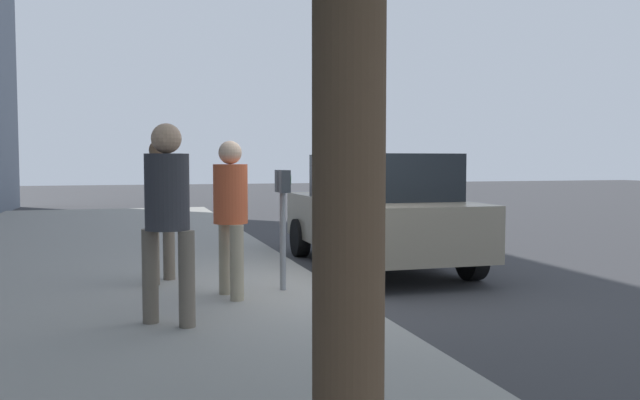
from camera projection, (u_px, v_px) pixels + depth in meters
name	position (u px, v px, depth m)	size (l,w,h in m)	color
ground_plane	(328.00, 294.00, 8.10)	(80.00, 80.00, 0.00)	#38383A
sidewalk_slab	(72.00, 303.00, 7.25)	(28.00, 6.00, 0.15)	gray
parking_meter	(283.00, 204.00, 7.54)	(0.36, 0.12, 1.41)	gray
pedestrian_at_meter	(231.00, 206.00, 7.14)	(0.52, 0.38, 1.74)	tan
pedestrian_bystander	(167.00, 205.00, 5.92)	(0.40, 0.46, 1.86)	#726656
parking_officer	(160.00, 198.00, 8.03)	(0.48, 0.39, 1.78)	#726656
parked_sedan_near	(378.00, 210.00, 10.09)	(4.41, 1.99, 1.77)	gray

